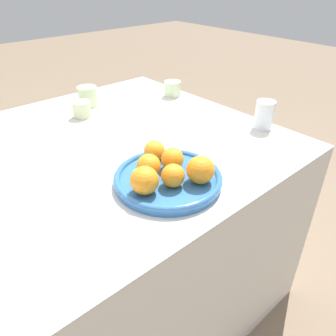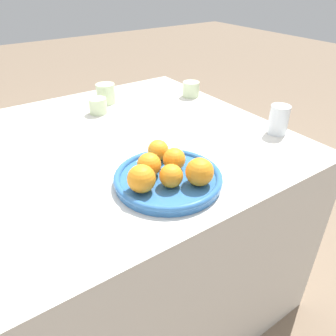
# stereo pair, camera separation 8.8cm
# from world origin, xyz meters

# --- Properties ---
(ground_plane) EXTENTS (12.00, 12.00, 0.00)m
(ground_plane) POSITION_xyz_m (0.00, 0.00, 0.00)
(ground_plane) COLOR #7A6651
(table) EXTENTS (1.46, 1.06, 0.75)m
(table) POSITION_xyz_m (0.00, 0.00, 0.38)
(table) COLOR silver
(table) RESTS_ON ground_plane
(fruit_platter) EXTENTS (0.30, 0.30, 0.03)m
(fruit_platter) POSITION_xyz_m (0.17, -0.32, 0.77)
(fruit_platter) COLOR #336BAD
(fruit_platter) RESTS_ON table
(orange_0) EXTENTS (0.08, 0.08, 0.08)m
(orange_0) POSITION_xyz_m (0.21, -0.40, 0.81)
(orange_0) COLOR orange
(orange_0) RESTS_ON fruit_platter
(orange_1) EXTENTS (0.07, 0.07, 0.07)m
(orange_1) POSITION_xyz_m (0.13, -0.29, 0.81)
(orange_1) COLOR orange
(orange_1) RESTS_ON fruit_platter
(orange_2) EXTENTS (0.07, 0.07, 0.07)m
(orange_2) POSITION_xyz_m (0.07, -0.34, 0.81)
(orange_2) COLOR orange
(orange_2) RESTS_ON fruit_platter
(orange_3) EXTENTS (0.06, 0.06, 0.06)m
(orange_3) POSITION_xyz_m (0.20, -0.23, 0.81)
(orange_3) COLOR orange
(orange_3) RESTS_ON fruit_platter
(orange_4) EXTENTS (0.06, 0.06, 0.06)m
(orange_4) POSITION_xyz_m (0.20, -0.30, 0.81)
(orange_4) COLOR orange
(orange_4) RESTS_ON fruit_platter
(orange_5) EXTENTS (0.06, 0.06, 0.06)m
(orange_5) POSITION_xyz_m (0.15, -0.36, 0.81)
(orange_5) COLOR orange
(orange_5) RESTS_ON fruit_platter
(water_glass) EXTENTS (0.07, 0.07, 0.10)m
(water_glass) POSITION_xyz_m (0.67, -0.28, 0.81)
(water_glass) COLOR silver
(water_glass) RESTS_ON table
(cup_0) EXTENTS (0.07, 0.07, 0.06)m
(cup_0) POSITION_xyz_m (0.22, 0.25, 0.78)
(cup_0) COLOR beige
(cup_0) RESTS_ON table
(cup_1) EXTENTS (0.08, 0.08, 0.07)m
(cup_1) POSITION_xyz_m (0.65, 0.20, 0.79)
(cup_1) COLOR beige
(cup_1) RESTS_ON table
(cup_3) EXTENTS (0.08, 0.08, 0.08)m
(cup_3) POSITION_xyz_m (0.30, 0.34, 0.80)
(cup_3) COLOR beige
(cup_3) RESTS_ON table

